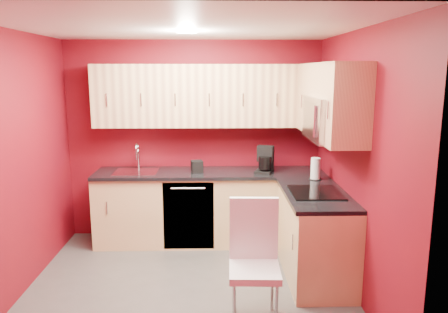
{
  "coord_description": "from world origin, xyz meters",
  "views": [
    {
      "loc": [
        0.26,
        -4.03,
        2.12
      ],
      "look_at": [
        0.36,
        0.55,
        1.22
      ],
      "focal_mm": 35.0,
      "sensor_mm": 36.0,
      "label": 1
    }
  ],
  "objects_px": {
    "napkin_holder": "(197,167)",
    "microwave": "(330,119)",
    "dining_chair": "(255,264)",
    "coffee_maker": "(264,160)",
    "paper_towel": "(315,169)",
    "sink": "(136,169)"
  },
  "relations": [
    {
      "from": "napkin_holder",
      "to": "microwave",
      "type": "bearing_deg",
      "value": -35.12
    },
    {
      "from": "dining_chair",
      "to": "coffee_maker",
      "type": "bearing_deg",
      "value": 83.37
    },
    {
      "from": "paper_towel",
      "to": "microwave",
      "type": "bearing_deg",
      "value": -90.91
    },
    {
      "from": "sink",
      "to": "paper_towel",
      "type": "relative_size",
      "value": 2.1
    },
    {
      "from": "coffee_maker",
      "to": "paper_towel",
      "type": "height_order",
      "value": "coffee_maker"
    },
    {
      "from": "microwave",
      "to": "dining_chair",
      "type": "xyz_separation_m",
      "value": [
        -0.8,
        -0.81,
        -1.14
      ]
    },
    {
      "from": "sink",
      "to": "microwave",
      "type": "bearing_deg",
      "value": -25.6
    },
    {
      "from": "coffee_maker",
      "to": "sink",
      "type": "bearing_deg",
      "value": -163.41
    },
    {
      "from": "sink",
      "to": "napkin_holder",
      "type": "height_order",
      "value": "sink"
    },
    {
      "from": "sink",
      "to": "paper_towel",
      "type": "bearing_deg",
      "value": -11.85
    },
    {
      "from": "sink",
      "to": "paper_towel",
      "type": "xyz_separation_m",
      "value": [
        2.1,
        -0.44,
        0.09
      ]
    },
    {
      "from": "coffee_maker",
      "to": "napkin_holder",
      "type": "height_order",
      "value": "coffee_maker"
    },
    {
      "from": "napkin_holder",
      "to": "paper_towel",
      "type": "distance_m",
      "value": 1.41
    },
    {
      "from": "microwave",
      "to": "dining_chair",
      "type": "relative_size",
      "value": 0.72
    },
    {
      "from": "coffee_maker",
      "to": "dining_chair",
      "type": "distance_m",
      "value": 1.82
    },
    {
      "from": "microwave",
      "to": "paper_towel",
      "type": "bearing_deg",
      "value": 89.09
    },
    {
      "from": "microwave",
      "to": "coffee_maker",
      "type": "xyz_separation_m",
      "value": [
        -0.54,
        0.9,
        -0.59
      ]
    },
    {
      "from": "sink",
      "to": "dining_chair",
      "type": "bearing_deg",
      "value": -54.5
    },
    {
      "from": "microwave",
      "to": "sink",
      "type": "bearing_deg",
      "value": 154.4
    },
    {
      "from": "napkin_holder",
      "to": "dining_chair",
      "type": "distance_m",
      "value": 1.9
    },
    {
      "from": "microwave",
      "to": "napkin_holder",
      "type": "bearing_deg",
      "value": 144.88
    },
    {
      "from": "microwave",
      "to": "sink",
      "type": "relative_size",
      "value": 1.46
    }
  ]
}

